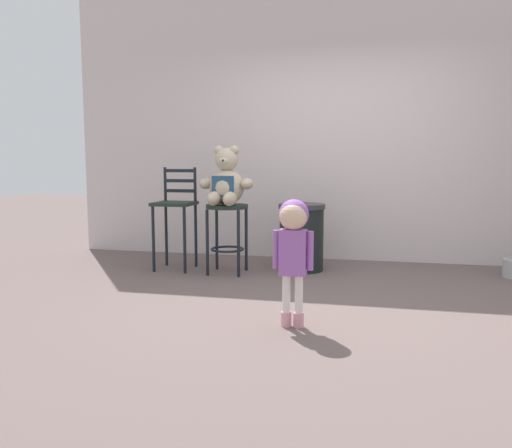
# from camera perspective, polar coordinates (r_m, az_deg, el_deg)

# --- Properties ---
(ground_plane) EXTENTS (24.00, 24.00, 0.00)m
(ground_plane) POSITION_cam_1_polar(r_m,az_deg,el_deg) (4.32, 6.67, -8.54)
(ground_plane) COLOR #655451
(building_wall) EXTENTS (6.44, 0.30, 3.71)m
(building_wall) POSITION_cam_1_polar(r_m,az_deg,el_deg) (6.25, 8.95, 13.32)
(building_wall) COLOR beige
(building_wall) RESTS_ON ground_plane
(bar_stool_with_teddy) EXTENTS (0.44, 0.44, 0.72)m
(bar_stool_with_teddy) POSITION_cam_1_polar(r_m,az_deg,el_deg) (5.27, -3.26, 0.09)
(bar_stool_with_teddy) COLOR black
(bar_stool_with_teddy) RESTS_ON ground_plane
(teddy_bear) EXTENTS (0.56, 0.50, 0.60)m
(teddy_bear) POSITION_cam_1_polar(r_m,az_deg,el_deg) (5.21, -3.37, 4.62)
(teddy_bear) COLOR #BDAB8F
(teddy_bear) RESTS_ON bar_stool_with_teddy
(child_walking) EXTENTS (0.28, 0.23, 0.90)m
(child_walking) POSITION_cam_1_polar(r_m,az_deg,el_deg) (3.52, 4.19, -1.23)
(child_walking) COLOR pink
(child_walking) RESTS_ON ground_plane
(trash_bin) EXTENTS (0.50, 0.50, 0.71)m
(trash_bin) POSITION_cam_1_polar(r_m,az_deg,el_deg) (5.45, 5.12, -1.44)
(trash_bin) COLOR black
(trash_bin) RESTS_ON ground_plane
(bar_chair_empty) EXTENTS (0.41, 0.41, 1.10)m
(bar_chair_empty) POSITION_cam_1_polar(r_m,az_deg,el_deg) (5.53, -9.00, 1.62)
(bar_chair_empty) COLOR black
(bar_chair_empty) RESTS_ON ground_plane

